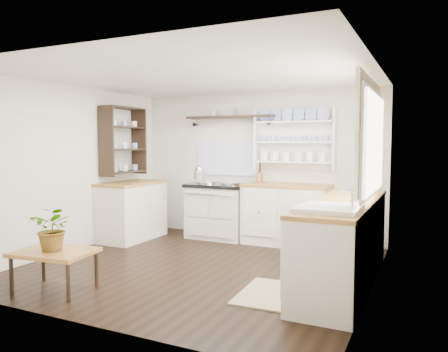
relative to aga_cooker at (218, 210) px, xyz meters
The scene contains 19 objects.
floor 1.71m from the aga_cooker, 71.88° to the right, with size 4.00×3.80×0.01m, color black.
wall_back 0.94m from the aga_cooker, 32.74° to the left, with size 4.00×0.02×2.30m, color beige.
wall_right 3.05m from the aga_cooker, 31.98° to the right, with size 0.02×3.80×2.30m, color beige.
wall_left 2.28m from the aga_cooker, 133.44° to the right, with size 0.02×3.80×2.30m, color beige.
ceiling 2.49m from the aga_cooker, 71.88° to the right, with size 4.00×3.80×0.01m, color white.
window 3.06m from the aga_cooker, 29.96° to the right, with size 0.08×1.55×1.22m.
aga_cooker is the anchor object (origin of this frame).
back_cabinets 1.11m from the aga_cooker, ahead, with size 1.27×0.63×0.90m.
right_cabinets 2.66m from the aga_cooker, 33.58° to the right, with size 0.62×2.43×0.90m.
belfast_sink 3.16m from the aga_cooker, 45.07° to the right, with size 0.55×0.60×0.45m.
left_cabinets 1.36m from the aga_cooker, 150.55° to the right, with size 0.62×1.13×0.90m.
plate_rack 1.64m from the aga_cooker, 14.17° to the left, with size 1.20×0.22×0.90m.
high_shelf 1.49m from the aga_cooker, 61.27° to the left, with size 1.50×0.29×0.16m.
left_shelving 1.86m from the aga_cooker, 153.21° to the right, with size 0.28×0.80×1.05m, color black.
kettle 0.67m from the aga_cooker, 156.86° to the right, with size 0.17×0.17×0.21m, color silver, non-canonical shape.
utensil_crock 0.85m from the aga_cooker, ahead, with size 0.11×0.11×0.13m, color brown.
center_table 3.00m from the aga_cooker, 97.50° to the right, with size 0.84×0.65×0.42m.
potted_plant 3.00m from the aga_cooker, 97.50° to the right, with size 0.41×0.35×0.45m, color #3F7233.
floor_rug 2.70m from the aga_cooker, 52.84° to the right, with size 0.55×0.85×0.02m, color olive.
Camera 1 is at (2.53, -4.58, 1.51)m, focal length 35.00 mm.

